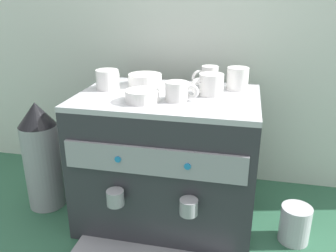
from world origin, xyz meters
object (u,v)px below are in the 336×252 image
Objects in this scene: ceramic_cup_3 at (238,78)px; milk_pitcher at (295,224)px; espresso_machine at (168,160)px; ceramic_cup_2 at (108,79)px; ceramic_bowl_1 at (142,96)px; ceramic_cup_1 at (178,91)px; ceramic_cup_0 at (210,85)px; ceramic_cup_4 at (209,77)px; ceramic_bowl_0 at (145,80)px; coffee_grinder at (42,156)px.

ceramic_cup_3 reaches higher than milk_pitcher.
milk_pitcher is (0.46, -0.05, -0.18)m from espresso_machine.
ceramic_cup_2 is 0.21m from ceramic_bowl_1.
ceramic_cup_1 is at bearing 18.66° from ceramic_bowl_1.
ceramic_bowl_1 is (-0.20, -0.12, -0.02)m from ceramic_cup_0.
ceramic_cup_4 is at bearing 50.81° from ceramic_bowl_1.
ceramic_cup_3 is (0.23, 0.13, 0.29)m from espresso_machine.
ceramic_bowl_1 is (-0.29, -0.23, -0.02)m from ceramic_cup_3.
ceramic_cup_1 is 0.88× the size of ceramic_bowl_0.
ceramic_cup_0 reaches higher than ceramic_cup_1.
ceramic_cup_2 is 0.96× the size of ceramic_bowl_0.
ceramic_cup_3 is at bearing 142.57° from milk_pitcher.
ceramic_cup_1 is 0.81× the size of milk_pitcher.
espresso_machine is at bearing -149.82° from ceramic_cup_3.
coffee_grinder is (-0.44, 0.07, -0.29)m from ceramic_bowl_1.
ceramic_cup_3 is at bearing 3.65° from ceramic_bowl_0.
ceramic_cup_0 is (0.14, 0.03, 0.28)m from espresso_machine.
ceramic_cup_2 is 1.27× the size of ceramic_cup_4.
espresso_machine is 0.29m from ceramic_bowl_1.
espresso_machine is 0.39m from ceramic_cup_3.
ceramic_cup_1 is 0.26m from ceramic_cup_3.
ceramic_bowl_1 is at bearing -8.94° from coffee_grinder.
ceramic_cup_4 reaches higher than ceramic_cup_0.
ceramic_bowl_1 is at bearing -124.36° from espresso_machine.
ceramic_bowl_0 reaches higher than espresso_machine.
milk_pitcher is (0.34, -0.18, -0.46)m from ceramic_cup_4.
ceramic_cup_3 is at bearing 12.13° from coffee_grinder.
ceramic_bowl_1 is (0.16, -0.13, -0.02)m from ceramic_cup_2.
espresso_machine is at bearing -132.14° from ceramic_cup_4.
ceramic_cup_3 is 1.26× the size of ceramic_cup_4.
ceramic_cup_2 reaches higher than ceramic_cup_1.
ceramic_cup_1 is at bearing -178.57° from milk_pitcher.
ceramic_cup_2 is at bearing -167.63° from ceramic_cup_3.
milk_pitcher is at bearing -6.50° from ceramic_cup_2.
ceramic_cup_3 is 1.09× the size of ceramic_bowl_1.
coffee_grinder is (-0.27, -0.06, -0.31)m from ceramic_cup_2.
milk_pitcher is (0.96, -0.02, -0.15)m from coffee_grinder.
ceramic_bowl_0 is at bearing -176.35° from ceramic_cup_3.
espresso_machine is 0.50m from milk_pitcher.
ceramic_cup_2 is at bearing 173.50° from milk_pitcher.
espresso_machine is at bearing 174.38° from milk_pitcher.
espresso_machine is at bearing 129.33° from ceramic_cup_1.
ceramic_cup_0 is 0.14m from ceramic_cup_3.
ceramic_bowl_1 is at bearing -161.34° from ceramic_cup_1.
ceramic_cup_3 reaches higher than espresso_machine.
ceramic_cup_2 is 0.42m from coffee_grinder.
ceramic_bowl_0 is at bearing 164.71° from milk_pitcher.
milk_pitcher is at bearing -1.29° from coffee_grinder.
milk_pitcher is at bearing -13.36° from ceramic_cup_0.
ceramic_cup_2 is at bearing 161.96° from ceramic_cup_1.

